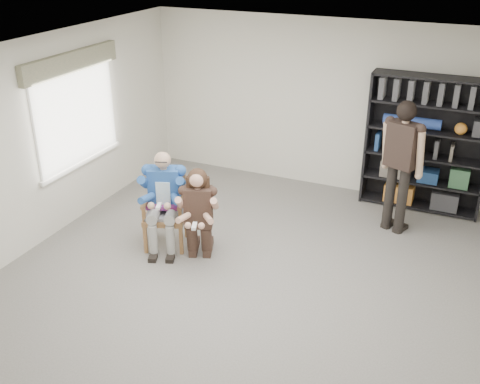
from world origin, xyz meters
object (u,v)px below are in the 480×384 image
at_px(kneeling_woman, 198,216).
at_px(standing_man, 399,169).
at_px(bookshelf, 426,145).
at_px(armchair, 165,211).
at_px(seated_man, 164,200).

xyz_separation_m(kneeling_woman, standing_man, (2.23, 1.84, 0.34)).
xyz_separation_m(kneeling_woman, bookshelf, (2.46, 2.76, 0.42)).
distance_m(armchair, bookshelf, 4.06).
relative_size(armchair, seated_man, 0.77).
distance_m(armchair, standing_man, 3.32).
height_order(armchair, standing_man, standing_man).
bearing_deg(seated_man, standing_man, 10.85).
relative_size(armchair, standing_man, 0.55).
bearing_deg(armchair, bookshelf, 20.38).
relative_size(bookshelf, standing_man, 1.09).
bearing_deg(standing_man, kneeling_woman, -118.80).
bearing_deg(kneeling_woman, bookshelf, 27.70).
distance_m(armchair, kneeling_woman, 0.60).
bearing_deg(standing_man, seated_man, -126.86).
bearing_deg(bookshelf, seated_man, -139.03).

